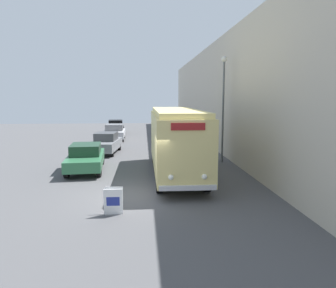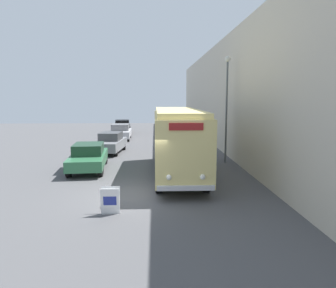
{
  "view_description": "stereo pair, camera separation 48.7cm",
  "coord_description": "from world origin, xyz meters",
  "px_view_note": "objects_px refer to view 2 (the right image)",
  "views": [
    {
      "loc": [
        0.28,
        -13.35,
        4.1
      ],
      "look_at": [
        1.37,
        1.42,
        2.0
      ],
      "focal_mm": 35.0,
      "sensor_mm": 36.0,
      "label": 1
    },
    {
      "loc": [
        0.76,
        -13.38,
        4.1
      ],
      "look_at": [
        1.37,
        1.42,
        2.0
      ],
      "focal_mm": 35.0,
      "sensor_mm": 36.0,
      "label": 2
    }
  ],
  "objects_px": {
    "parked_car_distant": "(122,127)",
    "parked_car_mid": "(111,143)",
    "parked_car_far": "(120,132)",
    "sign_board": "(110,201)",
    "vintage_bus": "(178,139)",
    "streetlamp": "(227,95)",
    "parked_car_near": "(88,157)"
  },
  "relations": [
    {
      "from": "parked_car_distant",
      "to": "parked_car_mid",
      "type": "bearing_deg",
      "value": -93.22
    },
    {
      "from": "parked_car_far",
      "to": "parked_car_distant",
      "type": "height_order",
      "value": "parked_car_distant"
    },
    {
      "from": "sign_board",
      "to": "parked_car_far",
      "type": "distance_m",
      "value": 20.97
    },
    {
      "from": "vintage_bus",
      "to": "parked_car_distant",
      "type": "distance_m",
      "value": 21.53
    },
    {
      "from": "sign_board",
      "to": "parked_car_far",
      "type": "bearing_deg",
      "value": 94.87
    },
    {
      "from": "parked_car_mid",
      "to": "sign_board",
      "type": "bearing_deg",
      "value": -76.73
    },
    {
      "from": "sign_board",
      "to": "parked_car_far",
      "type": "height_order",
      "value": "parked_car_far"
    },
    {
      "from": "sign_board",
      "to": "vintage_bus",
      "type": "bearing_deg",
      "value": 64.42
    },
    {
      "from": "parked_car_distant",
      "to": "sign_board",
      "type": "bearing_deg",
      "value": -90.47
    },
    {
      "from": "streetlamp",
      "to": "parked_car_distant",
      "type": "distance_m",
      "value": 19.81
    },
    {
      "from": "parked_car_mid",
      "to": "parked_car_near",
      "type": "bearing_deg",
      "value": -88.81
    },
    {
      "from": "parked_car_near",
      "to": "parked_car_distant",
      "type": "distance_m",
      "value": 19.52
    },
    {
      "from": "vintage_bus",
      "to": "sign_board",
      "type": "distance_m",
      "value": 6.65
    },
    {
      "from": "streetlamp",
      "to": "parked_car_mid",
      "type": "bearing_deg",
      "value": 152.58
    },
    {
      "from": "parked_car_mid",
      "to": "parked_car_far",
      "type": "bearing_deg",
      "value": 96.31
    },
    {
      "from": "streetlamp",
      "to": "parked_car_mid",
      "type": "relative_size",
      "value": 1.49
    },
    {
      "from": "parked_car_far",
      "to": "sign_board",
      "type": "bearing_deg",
      "value": -86.2
    },
    {
      "from": "vintage_bus",
      "to": "parked_car_near",
      "type": "relative_size",
      "value": 1.96
    },
    {
      "from": "parked_car_near",
      "to": "parked_car_distant",
      "type": "relative_size",
      "value": 1.14
    },
    {
      "from": "vintage_bus",
      "to": "parked_car_distant",
      "type": "xyz_separation_m",
      "value": [
        -4.96,
        20.92,
        -1.17
      ]
    },
    {
      "from": "vintage_bus",
      "to": "streetlamp",
      "type": "height_order",
      "value": "streetlamp"
    },
    {
      "from": "parked_car_distant",
      "to": "vintage_bus",
      "type": "bearing_deg",
      "value": -81.75
    },
    {
      "from": "vintage_bus",
      "to": "parked_car_mid",
      "type": "xyz_separation_m",
      "value": [
        -4.51,
        7.3,
        -1.18
      ]
    },
    {
      "from": "parked_car_far",
      "to": "parked_car_distant",
      "type": "distance_m",
      "value": 5.89
    },
    {
      "from": "parked_car_mid",
      "to": "parked_car_far",
      "type": "height_order",
      "value": "same"
    },
    {
      "from": "sign_board",
      "to": "parked_car_near",
      "type": "xyz_separation_m",
      "value": [
        -2.19,
        7.24,
        0.3
      ]
    },
    {
      "from": "sign_board",
      "to": "parked_car_near",
      "type": "height_order",
      "value": "parked_car_near"
    },
    {
      "from": "sign_board",
      "to": "parked_car_distant",
      "type": "bearing_deg",
      "value": 94.62
    },
    {
      "from": "parked_car_far",
      "to": "parked_car_near",
      "type": "bearing_deg",
      "value": -92.81
    },
    {
      "from": "streetlamp",
      "to": "parked_car_distant",
      "type": "height_order",
      "value": "streetlamp"
    },
    {
      "from": "parked_car_mid",
      "to": "parked_car_distant",
      "type": "bearing_deg",
      "value": 97.7
    },
    {
      "from": "parked_car_mid",
      "to": "parked_car_distant",
      "type": "height_order",
      "value": "parked_car_distant"
    }
  ]
}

